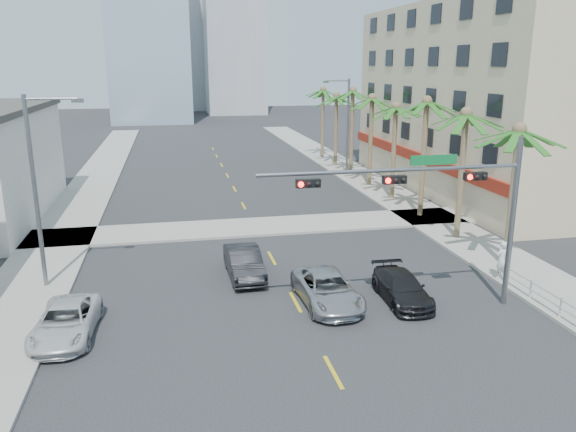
{
  "coord_description": "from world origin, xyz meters",
  "views": [
    {
      "loc": [
        -5.04,
        -12.56,
        10.25
      ],
      "look_at": [
        0.04,
        11.81,
        3.5
      ],
      "focal_mm": 35.0,
      "sensor_mm": 36.0,
      "label": 1
    }
  ],
  "objects_px": {
    "traffic_signal_mast": "(445,196)",
    "car_lane_right": "(402,288)",
    "car_lane_center": "(327,289)",
    "car_parked_far": "(66,322)",
    "pedestrian": "(501,260)",
    "car_lane_left": "(244,262)"
  },
  "relations": [
    {
      "from": "pedestrian",
      "to": "car_lane_right",
      "type": "bearing_deg",
      "value": -5.9
    },
    {
      "from": "pedestrian",
      "to": "car_parked_far",
      "type": "bearing_deg",
      "value": -13.03
    },
    {
      "from": "traffic_signal_mast",
      "to": "car_lane_left",
      "type": "xyz_separation_m",
      "value": [
        -7.61,
        5.63,
        -4.32
      ]
    },
    {
      "from": "traffic_signal_mast",
      "to": "car_lane_right",
      "type": "distance_m",
      "value": 4.73
    },
    {
      "from": "car_lane_left",
      "to": "car_lane_center",
      "type": "xyz_separation_m",
      "value": [
        3.14,
        -4.04,
        -0.05
      ]
    },
    {
      "from": "traffic_signal_mast",
      "to": "car_lane_center",
      "type": "xyz_separation_m",
      "value": [
        -4.47,
        1.59,
        -4.37
      ]
    },
    {
      "from": "traffic_signal_mast",
      "to": "car_parked_far",
      "type": "relative_size",
      "value": 2.39
    },
    {
      "from": "car_lane_center",
      "to": "car_parked_far",
      "type": "bearing_deg",
      "value": -177.07
    },
    {
      "from": "pedestrian",
      "to": "car_lane_left",
      "type": "bearing_deg",
      "value": -32.93
    },
    {
      "from": "car_lane_center",
      "to": "car_lane_right",
      "type": "distance_m",
      "value": 3.37
    },
    {
      "from": "car_parked_far",
      "to": "pedestrian",
      "type": "height_order",
      "value": "pedestrian"
    },
    {
      "from": "car_lane_left",
      "to": "car_lane_right",
      "type": "xyz_separation_m",
      "value": [
        6.49,
        -4.41,
        -0.11
      ]
    },
    {
      "from": "traffic_signal_mast",
      "to": "car_lane_right",
      "type": "height_order",
      "value": "traffic_signal_mast"
    },
    {
      "from": "car_parked_far",
      "to": "pedestrian",
      "type": "bearing_deg",
      "value": 8.32
    },
    {
      "from": "traffic_signal_mast",
      "to": "car_lane_center",
      "type": "height_order",
      "value": "traffic_signal_mast"
    },
    {
      "from": "car_lane_left",
      "to": "car_lane_right",
      "type": "bearing_deg",
      "value": -35.91
    },
    {
      "from": "car_parked_far",
      "to": "car_lane_center",
      "type": "bearing_deg",
      "value": 8.11
    },
    {
      "from": "car_lane_left",
      "to": "car_lane_right",
      "type": "distance_m",
      "value": 7.85
    },
    {
      "from": "car_lane_center",
      "to": "traffic_signal_mast",
      "type": "bearing_deg",
      "value": -21.73
    },
    {
      "from": "car_lane_center",
      "to": "car_lane_right",
      "type": "height_order",
      "value": "car_lane_center"
    },
    {
      "from": "traffic_signal_mast",
      "to": "car_lane_right",
      "type": "bearing_deg",
      "value": 132.43
    },
    {
      "from": "traffic_signal_mast",
      "to": "car_lane_left",
      "type": "distance_m",
      "value": 10.4
    }
  ]
}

